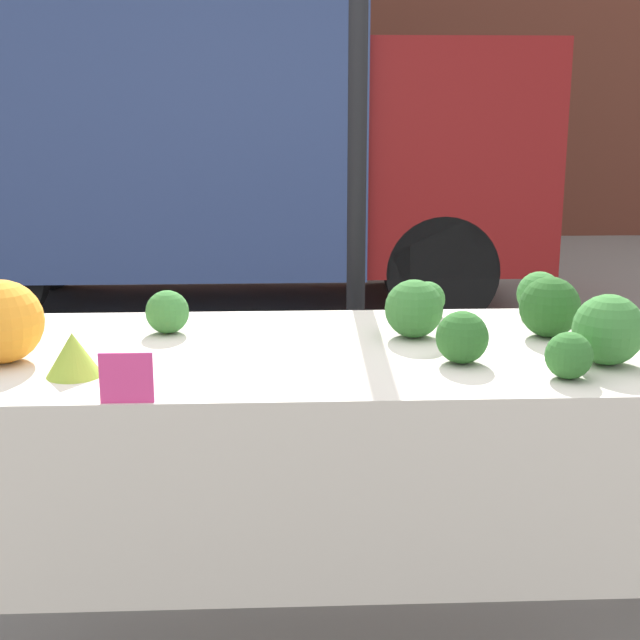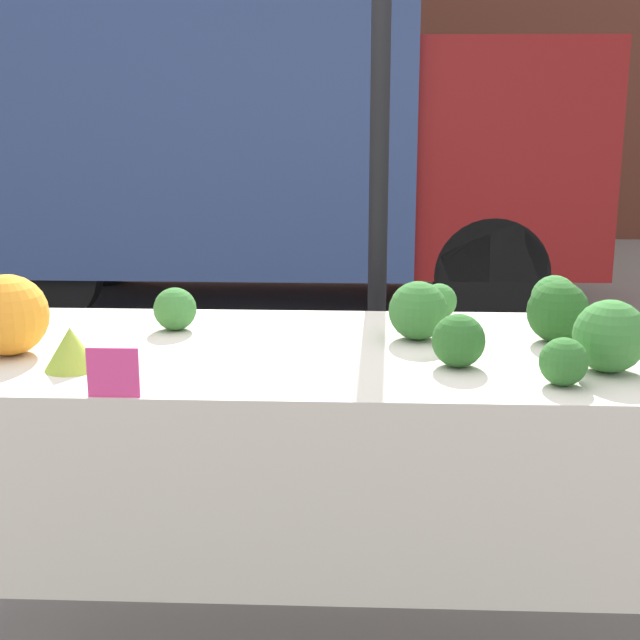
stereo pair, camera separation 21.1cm
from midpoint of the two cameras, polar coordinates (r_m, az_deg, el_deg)
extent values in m
plane|color=gray|center=(2.84, 2.25, -19.45)|extent=(40.00, 40.00, 0.00)
cylinder|color=black|center=(3.29, 5.65, 8.98)|extent=(0.07, 0.07, 2.57)
cube|color=#384C84|center=(6.95, -7.55, 13.07)|extent=(3.34, 1.83, 2.25)
cube|color=maroon|center=(6.95, 12.26, 10.29)|extent=(1.34, 1.68, 1.62)
cylinder|color=black|center=(6.30, 11.79, 2.93)|extent=(0.80, 0.22, 0.80)
cylinder|color=black|center=(7.73, 10.10, 4.98)|extent=(0.80, 0.22, 0.80)
cylinder|color=black|center=(6.57, -16.29, 3.09)|extent=(0.80, 0.22, 0.80)
cylinder|color=black|center=(7.95, -12.97, 5.08)|extent=(0.80, 0.22, 0.80)
cube|color=beige|center=(2.47, 2.44, -2.17)|extent=(2.14, 0.91, 0.03)
cube|color=beige|center=(2.14, 2.35, -12.21)|extent=(2.14, 0.01, 0.49)
cylinder|color=black|center=(3.15, -16.46, -7.69)|extent=(0.05, 0.05, 0.86)
cylinder|color=black|center=(3.15, 21.22, -8.07)|extent=(0.05, 0.05, 0.86)
sphere|color=orange|center=(2.48, -17.11, 0.28)|extent=(0.22, 0.22, 0.22)
cone|color=#93B238|center=(2.31, -13.17, -1.82)|extent=(0.14, 0.14, 0.11)
sphere|color=#285B23|center=(2.32, 11.44, -1.33)|extent=(0.14, 0.14, 0.14)
sphere|color=#336B2D|center=(2.56, 8.64, 0.57)|extent=(0.17, 0.17, 0.17)
sphere|color=#387533|center=(2.83, 9.76, 1.18)|extent=(0.11, 0.11, 0.11)
sphere|color=#387533|center=(2.87, 16.82, 1.31)|extent=(0.14, 0.14, 0.14)
sphere|color=#387533|center=(2.66, -7.05, 0.69)|extent=(0.13, 0.13, 0.13)
sphere|color=#387533|center=(2.38, 20.51, -1.01)|extent=(0.18, 0.18, 0.18)
sphere|color=#23511E|center=(2.62, 17.24, 0.49)|extent=(0.18, 0.18, 0.18)
sphere|color=#2D6628|center=(2.24, 17.96, -2.59)|extent=(0.12, 0.12, 0.12)
cube|color=#E53D84|center=(2.08, -10.30, -3.37)|extent=(0.12, 0.01, 0.12)
camera|label=1|loc=(0.11, -87.53, 0.61)|focal=50.00mm
camera|label=2|loc=(0.11, 92.47, -0.61)|focal=50.00mm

